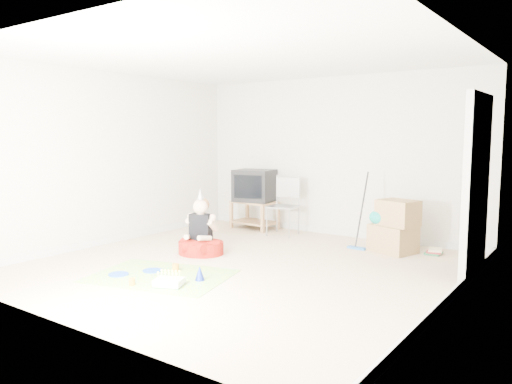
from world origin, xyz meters
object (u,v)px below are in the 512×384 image
Objects in this scene: crt_tv at (255,185)px; folding_chair at (283,207)px; tv_stand at (255,213)px; seated_woman at (201,240)px; birthday_cake at (169,283)px; cardboard_boxes at (394,227)px.

crt_tv reaches higher than folding_chair.
tv_stand is 2.05m from seated_woman.
seated_woman is 1.52m from birthday_cake.
crt_tv is (0.00, 0.00, 0.48)m from tv_stand.
cardboard_boxes is 0.81× the size of seated_woman.
cardboard_boxes reaches higher than tv_stand.
tv_stand is at bearing 173.06° from cardboard_boxes.
seated_woman is at bearing -85.54° from crt_tv.
cardboard_boxes reaches higher than birthday_cake.
seated_woman is at bearing -75.95° from tv_stand.
tv_stand is 2.67m from cardboard_boxes.
crt_tv is 0.70× the size of seated_woman.
tv_stand is 3.54m from birthday_cake.
cardboard_boxes is (2.65, -0.32, 0.07)m from tv_stand.
folding_chair is at bearing -25.51° from crt_tv.
folding_chair reaches higher than cardboard_boxes.
tv_stand is at bearing 110.08° from birthday_cake.
folding_chair is 3.18m from birthday_cake.
folding_chair is 1.06× the size of seated_woman.
cardboard_boxes is (2.65, -0.32, -0.41)m from crt_tv.
seated_woman is 2.52× the size of birthday_cake.
seated_woman is (-2.15, -1.66, -0.16)m from cardboard_boxes.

